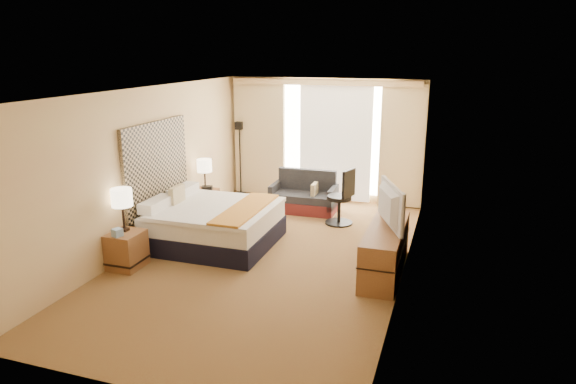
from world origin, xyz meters
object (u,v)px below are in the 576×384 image
(lamp_right, at_px, (204,166))
(desk_chair, at_px, (342,200))
(media_dresser, at_px, (385,250))
(lamp_left, at_px, (122,198))
(nightstand_left, at_px, (127,250))
(television, at_px, (384,205))
(loveseat, at_px, (304,198))
(nightstand_right, at_px, (204,204))
(bed, at_px, (214,224))
(floor_lamp, at_px, (240,143))

(lamp_right, bearing_deg, desk_chair, 8.89)
(media_dresser, distance_m, lamp_left, 3.94)
(nightstand_left, xyz_separation_m, television, (3.65, 1.08, 0.74))
(media_dresser, height_order, loveseat, loveseat)
(nightstand_right, distance_m, bed, 1.46)
(lamp_left, height_order, lamp_right, lamp_left)
(bed, bearing_deg, lamp_right, 122.20)
(loveseat, bearing_deg, television, -53.10)
(nightstand_left, relative_size, floor_lamp, 0.34)
(nightstand_right, relative_size, loveseat, 0.42)
(media_dresser, relative_size, lamp_left, 2.75)
(desk_chair, height_order, lamp_right, lamp_right)
(bed, distance_m, floor_lamp, 3.27)
(desk_chair, bearing_deg, loveseat, 163.97)
(lamp_right, bearing_deg, media_dresser, -22.14)
(nightstand_right, xyz_separation_m, floor_lamp, (-0.03, 1.85, 0.88))
(loveseat, bearing_deg, desk_chair, -33.96)
(media_dresser, distance_m, bed, 2.90)
(bed, relative_size, lamp_right, 3.24)
(nightstand_right, distance_m, media_dresser, 3.97)
(nightstand_left, relative_size, desk_chair, 0.52)
(nightstand_left, xyz_separation_m, media_dresser, (3.70, 1.05, 0.07))
(television, bearing_deg, desk_chair, 5.62)
(nightstand_left, height_order, floor_lamp, floor_lamp)
(nightstand_left, bearing_deg, desk_chair, 48.36)
(nightstand_left, distance_m, television, 3.88)
(television, bearing_deg, nightstand_left, 83.54)
(bed, bearing_deg, media_dresser, -4.78)
(lamp_left, bearing_deg, nightstand_left, -50.59)
(nightstand_right, distance_m, desk_chair, 2.68)
(bed, xyz_separation_m, lamp_right, (-0.79, 1.26, 0.67))
(nightstand_right, bearing_deg, lamp_left, -91.25)
(nightstand_right, relative_size, lamp_left, 0.84)
(floor_lamp, bearing_deg, media_dresser, -41.50)
(media_dresser, xyz_separation_m, floor_lamp, (-3.73, 3.30, 0.80))
(floor_lamp, bearing_deg, nightstand_right, -89.07)
(loveseat, relative_size, floor_lamp, 0.80)
(floor_lamp, height_order, lamp_left, floor_lamp)
(floor_lamp, xyz_separation_m, desk_chair, (2.66, -1.39, -0.68))
(loveseat, bearing_deg, nightstand_right, -150.09)
(bed, bearing_deg, lamp_left, -125.11)
(desk_chair, bearing_deg, lamp_left, -116.02)
(nightstand_left, distance_m, bed, 1.53)
(television, bearing_deg, media_dresser, -142.07)
(loveseat, relative_size, lamp_right, 2.17)
(nightstand_right, distance_m, loveseat, 2.02)
(nightstand_right, xyz_separation_m, loveseat, (1.73, 1.04, -0.01))
(nightstand_left, distance_m, lamp_right, 2.65)
(bed, xyz_separation_m, television, (2.84, -0.21, 0.67))
(media_dresser, bearing_deg, nightstand_left, -164.16)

